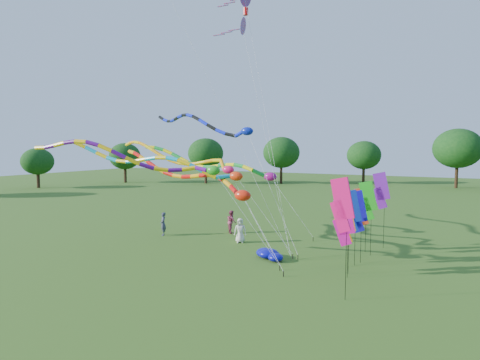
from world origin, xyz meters
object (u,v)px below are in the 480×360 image
at_px(tube_kite_orange, 185,158).
at_px(tube_kite_red, 194,177).
at_px(person_b, 163,224).
at_px(person_c, 232,222).
at_px(blue_nylon_heap, 270,255).
at_px(person_a, 240,230).

bearing_deg(tube_kite_orange, tube_kite_red, -22.85).
relative_size(person_b, person_c, 1.00).
bearing_deg(tube_kite_red, tube_kite_orange, 165.57).
distance_m(blue_nylon_heap, person_c, 7.81).
height_order(tube_kite_red, person_b, tube_kite_red).
bearing_deg(person_c, blue_nylon_heap, -177.24).
bearing_deg(tube_kite_orange, blue_nylon_heap, 1.95).
bearing_deg(person_c, person_a, 176.30).
height_order(tube_kite_red, tube_kite_orange, tube_kite_orange).
bearing_deg(tube_kite_red, person_c, 110.96).
bearing_deg(person_b, tube_kite_orange, 31.72).
bearing_deg(blue_nylon_heap, person_c, 135.63).
height_order(tube_kite_orange, person_c, tube_kite_orange).
bearing_deg(tube_kite_orange, person_c, 83.01).
distance_m(tube_kite_red, blue_nylon_heap, 7.19).
height_order(tube_kite_orange, blue_nylon_heap, tube_kite_orange).
height_order(person_a, person_b, person_b).
relative_size(person_a, person_b, 0.97).
bearing_deg(blue_nylon_heap, tube_kite_red, 176.62).
distance_m(tube_kite_red, person_c, 6.41).
xyz_separation_m(person_b, person_c, (4.19, 3.17, 0.00)).
bearing_deg(person_b, blue_nylon_heap, 37.09).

